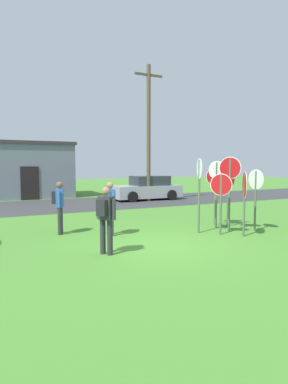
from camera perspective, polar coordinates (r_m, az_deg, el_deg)
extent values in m
plane|color=#47842D|center=(9.25, 2.66, -9.23)|extent=(80.00, 80.00, 0.00)
cube|color=#38383A|center=(18.77, -12.76, -2.13)|extent=(60.00, 6.40, 0.01)
cube|color=slate|center=(23.89, -19.87, 3.39)|extent=(5.83, 4.28, 3.51)
cube|color=#383333|center=(23.93, -20.00, 7.83)|extent=(6.03, 4.48, 0.20)
cube|color=black|center=(21.78, -19.17, 1.44)|extent=(1.10, 0.08, 2.10)
cylinder|color=brown|center=(20.03, 0.80, 10.03)|extent=(0.24, 0.24, 8.11)
cube|color=brown|center=(20.63, 0.81, 19.63)|extent=(1.80, 0.12, 0.12)
cube|color=#A5A8AD|center=(20.78, 0.38, 0.12)|extent=(4.32, 1.86, 0.76)
cube|color=#2D333D|center=(20.84, 1.00, 2.00)|extent=(2.26, 1.56, 0.60)
cylinder|color=black|center=(19.43, -1.99, -0.84)|extent=(0.64, 0.23, 0.64)
cylinder|color=black|center=(21.08, -3.95, -0.40)|extent=(0.64, 0.23, 0.64)
cylinder|color=black|center=(20.63, 4.81, -0.52)|extent=(0.64, 0.23, 0.64)
cylinder|color=black|center=(22.20, 2.46, -0.13)|extent=(0.64, 0.23, 0.64)
cylinder|color=#51664C|center=(10.86, 9.51, -0.81)|extent=(0.09, 0.09, 2.38)
cylinder|color=white|center=(10.80, 9.58, 4.02)|extent=(0.25, 0.62, 0.66)
cylinder|color=red|center=(10.81, 9.63, 4.02)|extent=(0.23, 0.58, 0.61)
cylinder|color=#51664C|center=(11.83, 12.41, -0.57)|extent=(0.09, 0.09, 2.31)
cylinder|color=white|center=(11.78, 12.49, 3.71)|extent=(0.23, 0.62, 0.65)
cylinder|color=red|center=(11.79, 12.51, 3.71)|extent=(0.22, 0.57, 0.60)
cylinder|color=#51664C|center=(10.68, 16.97, -2.19)|extent=(0.10, 0.10, 1.96)
cylinder|color=white|center=(10.62, 17.05, 1.13)|extent=(0.51, 0.70, 0.86)
cylinder|color=red|center=(10.62, 17.00, 1.13)|extent=(0.48, 0.65, 0.80)
cylinder|color=#51664C|center=(12.13, 14.33, -1.36)|extent=(0.07, 0.07, 1.94)
cylinder|color=white|center=(12.07, 14.40, 2.01)|extent=(0.61, 0.04, 0.61)
cylinder|color=red|center=(12.07, 14.43, 2.00)|extent=(0.57, 0.04, 0.57)
cylinder|color=#51664C|center=(11.28, 14.59, -0.56)|extent=(0.10, 0.10, 2.43)
cylinder|color=white|center=(11.24, 14.69, 4.07)|extent=(0.44, 0.60, 0.73)
cylinder|color=red|center=(11.23, 14.68, 4.07)|extent=(0.41, 0.56, 0.68)
cylinder|color=#51664C|center=(12.35, 12.24, -0.86)|extent=(0.14, 0.16, 2.08)
cylinder|color=white|center=(12.30, 12.30, 2.62)|extent=(0.60, 0.43, 0.70)
cylinder|color=red|center=(12.29, 12.31, 2.62)|extent=(0.55, 0.40, 0.65)
cylinder|color=#51664C|center=(10.75, 13.15, -2.22)|extent=(0.10, 0.10, 1.90)
cylinder|color=white|center=(10.69, 13.22, 1.25)|extent=(0.43, 0.57, 0.71)
cylinder|color=red|center=(10.68, 13.20, 1.25)|extent=(0.40, 0.53, 0.65)
cylinder|color=#51664C|center=(11.70, 18.74, -1.49)|extent=(0.07, 0.07, 2.02)
cylinder|color=white|center=(11.64, 18.83, 2.08)|extent=(0.02, 0.67, 0.67)
cylinder|color=red|center=(11.65, 18.87, 2.08)|extent=(0.03, 0.62, 0.62)
cylinder|color=#4C5670|center=(10.56, -6.13, -5.03)|extent=(0.14, 0.14, 0.88)
cylinder|color=#4C5670|center=(10.37, -5.64, -5.22)|extent=(0.14, 0.14, 0.88)
cube|color=#3860B7|center=(10.36, -5.92, -1.15)|extent=(0.24, 0.37, 0.58)
cylinder|color=#3860B7|center=(10.59, -6.45, -1.13)|extent=(0.09, 0.09, 0.52)
cylinder|color=#3860B7|center=(10.15, -5.37, -1.38)|extent=(0.09, 0.09, 0.52)
sphere|color=#9E7051|center=(10.33, -5.94, 1.14)|extent=(0.21, 0.21, 0.21)
cylinder|color=#2D2D33|center=(11.06, -14.24, -4.71)|extent=(0.14, 0.14, 0.88)
cylinder|color=#2D2D33|center=(10.85, -14.36, -4.90)|extent=(0.14, 0.14, 0.88)
cube|color=#3860B7|center=(10.86, -14.38, -1.00)|extent=(0.32, 0.41, 0.58)
cylinder|color=#3860B7|center=(11.10, -14.24, -0.98)|extent=(0.09, 0.09, 0.52)
cylinder|color=#3860B7|center=(10.62, -14.52, -1.24)|extent=(0.09, 0.09, 0.52)
sphere|color=brown|center=(10.82, -14.43, 1.19)|extent=(0.21, 0.21, 0.21)
cube|color=#232328|center=(10.87, -15.27, -0.90)|extent=(0.22, 0.29, 0.40)
cylinder|color=#2D2D33|center=(8.38, -7.15, -7.66)|extent=(0.14, 0.14, 0.88)
cylinder|color=#2D2D33|center=(8.25, -5.92, -7.84)|extent=(0.14, 0.14, 0.88)
cube|color=#333338|center=(8.18, -6.59, -2.76)|extent=(0.38, 0.42, 0.58)
cylinder|color=#333338|center=(8.33, -7.92, -2.78)|extent=(0.09, 0.09, 0.52)
cylinder|color=#333338|center=(8.05, -5.22, -3.02)|extent=(0.09, 0.09, 0.52)
sphere|color=#9E7051|center=(8.14, -6.62, 0.14)|extent=(0.21, 0.21, 0.21)
cube|color=#232328|center=(8.05, -7.32, -2.75)|extent=(0.26, 0.29, 0.40)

